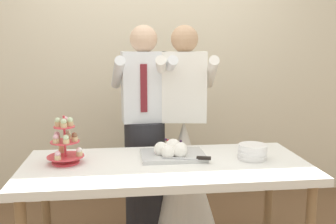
% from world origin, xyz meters
% --- Properties ---
extents(rear_wall, '(5.20, 0.10, 2.90)m').
position_xyz_m(rear_wall, '(0.00, 1.38, 1.45)').
color(rear_wall, beige).
rests_on(rear_wall, ground_plane).
extents(dessert_table, '(1.80, 0.80, 0.78)m').
position_xyz_m(dessert_table, '(0.00, 0.00, 0.70)').
color(dessert_table, white).
rests_on(dessert_table, ground_plane).
extents(cupcake_stand, '(0.23, 0.23, 0.31)m').
position_xyz_m(cupcake_stand, '(-0.63, 0.07, 0.90)').
color(cupcake_stand, '#D83F4C').
rests_on(cupcake_stand, dessert_table).
extents(main_cake_tray, '(0.43, 0.33, 0.12)m').
position_xyz_m(main_cake_tray, '(0.06, 0.11, 0.82)').
color(main_cake_tray, silver).
rests_on(main_cake_tray, dessert_table).
extents(plate_stack, '(0.19, 0.19, 0.10)m').
position_xyz_m(plate_stack, '(0.57, 0.01, 0.82)').
color(plate_stack, white).
rests_on(plate_stack, dessert_table).
extents(person_groom, '(0.50, 0.52, 1.66)m').
position_xyz_m(person_groom, '(-0.10, 0.63, 0.75)').
color(person_groom, '#232328').
rests_on(person_groom, ground_plane).
extents(person_bride, '(0.56, 0.56, 1.66)m').
position_xyz_m(person_bride, '(0.21, 0.61, 0.58)').
color(person_bride, white).
rests_on(person_bride, ground_plane).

